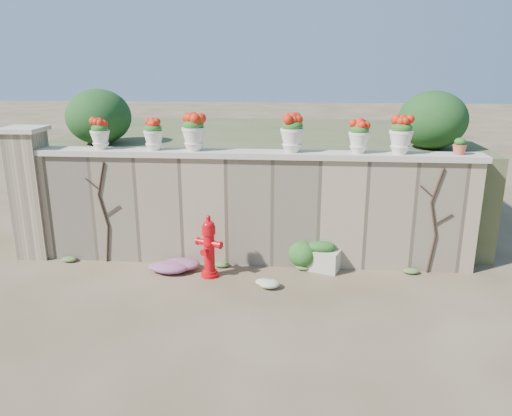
# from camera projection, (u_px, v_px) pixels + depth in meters

# --- Properties ---
(ground) EXTENTS (80.00, 80.00, 0.00)m
(ground) POSITION_uv_depth(u_px,v_px,m) (239.00, 307.00, 7.67)
(ground) COLOR #4F3E27
(ground) RESTS_ON ground
(stone_wall) EXTENTS (8.00, 0.40, 2.00)m
(stone_wall) POSITION_uv_depth(u_px,v_px,m) (250.00, 211.00, 9.11)
(stone_wall) COLOR tan
(stone_wall) RESTS_ON ground
(wall_cap) EXTENTS (8.10, 0.52, 0.10)m
(wall_cap) POSITION_uv_depth(u_px,v_px,m) (250.00, 154.00, 8.81)
(wall_cap) COLOR beige
(wall_cap) RESTS_ON stone_wall
(gate_pillar) EXTENTS (0.72, 0.72, 2.48)m
(gate_pillar) POSITION_uv_depth(u_px,v_px,m) (31.00, 192.00, 9.39)
(gate_pillar) COLOR tan
(gate_pillar) RESTS_ON ground
(raised_fill) EXTENTS (9.00, 6.00, 2.00)m
(raised_fill) POSITION_uv_depth(u_px,v_px,m) (263.00, 173.00, 12.17)
(raised_fill) COLOR #384C23
(raised_fill) RESTS_ON ground
(back_shrub_left) EXTENTS (1.30, 1.30, 1.10)m
(back_shrub_left) POSITION_uv_depth(u_px,v_px,m) (99.00, 117.00, 10.09)
(back_shrub_left) COLOR #143814
(back_shrub_left) RESTS_ON raised_fill
(back_shrub_right) EXTENTS (1.30, 1.30, 1.10)m
(back_shrub_right) POSITION_uv_depth(u_px,v_px,m) (433.00, 120.00, 9.54)
(back_shrub_right) COLOR #143814
(back_shrub_right) RESTS_ON raised_fill
(vine_left) EXTENTS (0.60, 0.04, 1.91)m
(vine_left) POSITION_uv_depth(u_px,v_px,m) (104.00, 211.00, 9.13)
(vine_left) COLOR black
(vine_left) RESTS_ON ground
(vine_right) EXTENTS (0.60, 0.04, 1.91)m
(vine_right) POSITION_uv_depth(u_px,v_px,m) (434.00, 220.00, 8.63)
(vine_right) COLOR black
(vine_right) RESTS_ON ground
(fire_hydrant) EXTENTS (0.48, 0.34, 1.11)m
(fire_hydrant) POSITION_uv_depth(u_px,v_px,m) (209.00, 246.00, 8.61)
(fire_hydrant) COLOR red
(fire_hydrant) RESTS_ON ground
(planter_box) EXTENTS (0.74, 0.57, 0.54)m
(planter_box) POSITION_uv_depth(u_px,v_px,m) (321.00, 257.00, 8.97)
(planter_box) COLOR beige
(planter_box) RESTS_ON ground
(green_shrub) EXTENTS (0.65, 0.59, 0.62)m
(green_shrub) POSITION_uv_depth(u_px,v_px,m) (303.00, 253.00, 8.98)
(green_shrub) COLOR #1E5119
(green_shrub) RESTS_ON ground
(magenta_clump) EXTENTS (0.90, 0.60, 0.24)m
(magenta_clump) POSITION_uv_depth(u_px,v_px,m) (171.00, 265.00, 8.94)
(magenta_clump) COLOR #C527B0
(magenta_clump) RESTS_ON ground
(white_flowers) EXTENTS (0.50, 0.40, 0.18)m
(white_flowers) POSITION_uv_depth(u_px,v_px,m) (266.00, 283.00, 8.28)
(white_flowers) COLOR white
(white_flowers) RESTS_ON ground
(urn_pot_0) EXTENTS (0.35, 0.35, 0.54)m
(urn_pot_0) POSITION_uv_depth(u_px,v_px,m) (100.00, 134.00, 8.95)
(urn_pot_0) COLOR silver
(urn_pot_0) RESTS_ON wall_cap
(urn_pot_1) EXTENTS (0.35, 0.35, 0.56)m
(urn_pot_1) POSITION_uv_depth(u_px,v_px,m) (153.00, 135.00, 8.87)
(urn_pot_1) COLOR silver
(urn_pot_1) RESTS_ON wall_cap
(urn_pot_2) EXTENTS (0.42, 0.42, 0.66)m
(urn_pot_2) POSITION_uv_depth(u_px,v_px,m) (194.00, 132.00, 8.79)
(urn_pot_2) COLOR silver
(urn_pot_2) RESTS_ON wall_cap
(urn_pot_3) EXTENTS (0.42, 0.42, 0.66)m
(urn_pot_3) POSITION_uv_depth(u_px,v_px,m) (292.00, 133.00, 8.65)
(urn_pot_3) COLOR silver
(urn_pot_3) RESTS_ON wall_cap
(urn_pot_4) EXTENTS (0.37, 0.37, 0.58)m
(urn_pot_4) POSITION_uv_depth(u_px,v_px,m) (359.00, 136.00, 8.56)
(urn_pot_4) COLOR silver
(urn_pot_4) RESTS_ON wall_cap
(urn_pot_5) EXTENTS (0.41, 0.41, 0.64)m
(urn_pot_5) POSITION_uv_depth(u_px,v_px,m) (401.00, 135.00, 8.49)
(urn_pot_5) COLOR silver
(urn_pot_5) RESTS_ON wall_cap
(terracotta_pot) EXTENTS (0.23, 0.23, 0.28)m
(terracotta_pot) POSITION_uv_depth(u_px,v_px,m) (460.00, 147.00, 8.46)
(terracotta_pot) COLOR #C0573A
(terracotta_pot) RESTS_ON wall_cap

